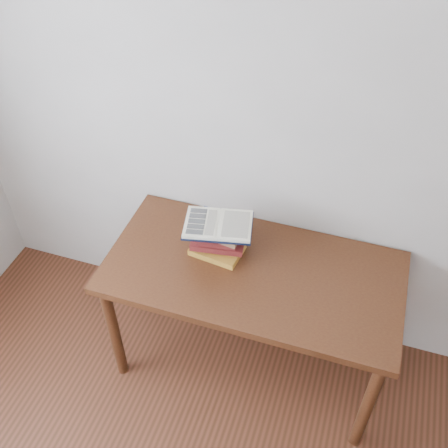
% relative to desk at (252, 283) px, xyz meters
% --- Properties ---
extents(desk, '(1.43, 0.71, 0.77)m').
position_rel_desk_xyz_m(desk, '(0.00, 0.00, 0.00)').
color(desk, '#492812').
rests_on(desk, ground).
extents(book_stack, '(0.27, 0.22, 0.19)m').
position_rel_desk_xyz_m(book_stack, '(-0.19, 0.07, 0.19)').
color(book_stack, '#B68929').
rests_on(book_stack, desk).
extents(open_book, '(0.36, 0.28, 0.03)m').
position_rel_desk_xyz_m(open_book, '(-0.19, 0.05, 0.30)').
color(open_book, black).
rests_on(open_book, book_stack).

